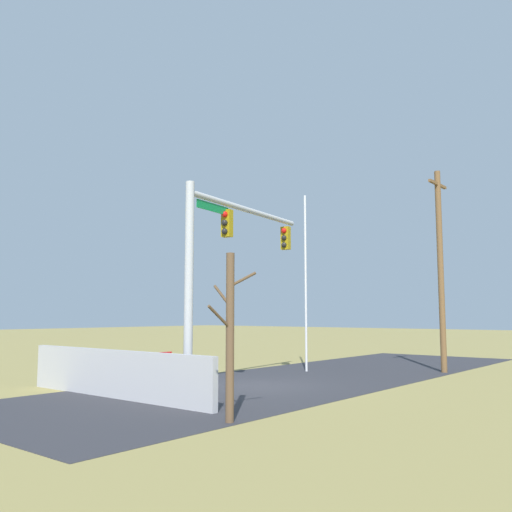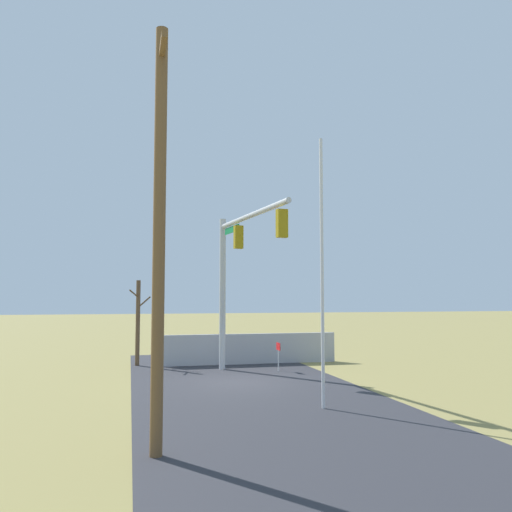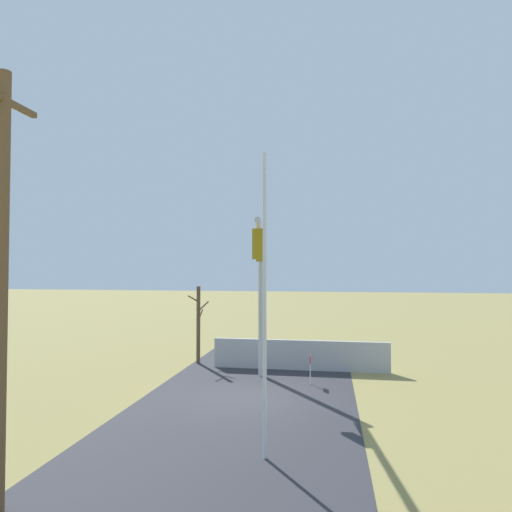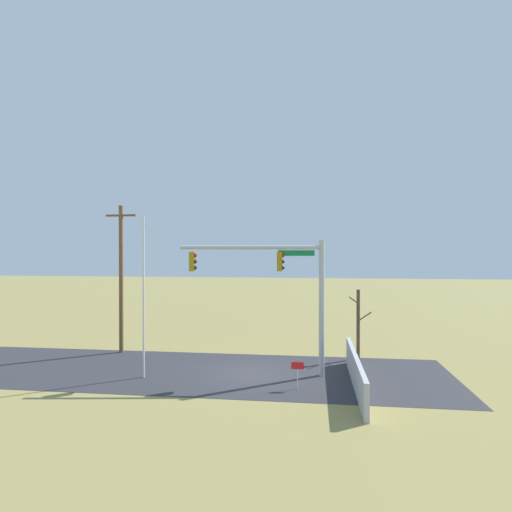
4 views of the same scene
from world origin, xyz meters
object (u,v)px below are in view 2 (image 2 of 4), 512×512
Objects in this scene: utility_pole at (159,228)px; flagpole at (322,271)px; signal_mast at (237,261)px; bare_tree at (138,321)px; open_sign at (278,350)px.

flagpole is at bearing -55.23° from utility_pole.
flagpole reaches higher than signal_mast.
bare_tree is (14.23, 0.18, -2.60)m from utility_pole.
utility_pole reaches higher than flagpole.
signal_mast reaches higher than open_sign.
utility_pole is at bearing -179.29° from bare_tree.
signal_mast is 4.38m from open_sign.
flagpole is 6.53× the size of open_sign.
utility_pole reaches higher than bare_tree.
signal_mast is 6.20m from bare_tree.
signal_mast is 6.95m from flagpole.
open_sign is at bearing -69.78° from signal_mast.
utility_pole is (-3.42, 4.92, 0.68)m from flagpole.
open_sign is (10.96, -5.76, -3.75)m from utility_pole.
signal_mast is 0.79× the size of utility_pole.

